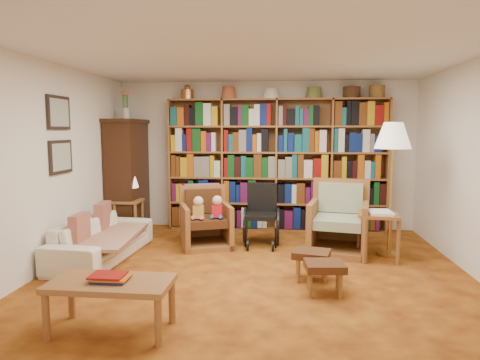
# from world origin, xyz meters

# --- Properties ---
(floor) EXTENTS (5.00, 5.00, 0.00)m
(floor) POSITION_xyz_m (0.00, 0.00, 0.00)
(floor) COLOR #B3651B
(floor) RESTS_ON ground
(ceiling) EXTENTS (5.00, 5.00, 0.00)m
(ceiling) POSITION_xyz_m (0.00, 0.00, 2.50)
(ceiling) COLOR silver
(ceiling) RESTS_ON wall_back
(wall_back) EXTENTS (5.00, 0.00, 5.00)m
(wall_back) POSITION_xyz_m (0.00, 2.50, 1.25)
(wall_back) COLOR white
(wall_back) RESTS_ON floor
(wall_front) EXTENTS (5.00, 0.00, 5.00)m
(wall_front) POSITION_xyz_m (0.00, -2.50, 1.25)
(wall_front) COLOR white
(wall_front) RESTS_ON floor
(wall_left) EXTENTS (0.00, 5.00, 5.00)m
(wall_left) POSITION_xyz_m (-2.50, 0.00, 1.25)
(wall_left) COLOR white
(wall_left) RESTS_ON floor
(bookshelf) EXTENTS (3.60, 0.30, 2.42)m
(bookshelf) POSITION_xyz_m (0.20, 2.33, 1.17)
(bookshelf) COLOR brown
(bookshelf) RESTS_ON floor
(curio_cabinet) EXTENTS (0.50, 0.95, 2.40)m
(curio_cabinet) POSITION_xyz_m (-2.25, 2.00, 0.95)
(curio_cabinet) COLOR #381B0F
(curio_cabinet) RESTS_ON floor
(framed_pictures) EXTENTS (0.03, 0.52, 0.97)m
(framed_pictures) POSITION_xyz_m (-2.48, 0.30, 1.62)
(framed_pictures) COLOR black
(framed_pictures) RESTS_ON wall_left
(sofa) EXTENTS (1.84, 0.82, 0.52)m
(sofa) POSITION_xyz_m (-2.05, 0.46, 0.26)
(sofa) COLOR silver
(sofa) RESTS_ON floor
(sofa_throw) EXTENTS (0.90, 1.54, 0.04)m
(sofa_throw) POSITION_xyz_m (-2.00, 0.46, 0.30)
(sofa_throw) COLOR beige
(sofa_throw) RESTS_ON sofa
(cushion_left) EXTENTS (0.17, 0.41, 0.40)m
(cushion_left) POSITION_xyz_m (-2.18, 0.81, 0.45)
(cushion_left) COLOR maroon
(cushion_left) RESTS_ON sofa
(cushion_right) EXTENTS (0.12, 0.37, 0.37)m
(cushion_right) POSITION_xyz_m (-2.18, 0.11, 0.45)
(cushion_right) COLOR maroon
(cushion_right) RESTS_ON sofa
(side_table_lamp) EXTENTS (0.41, 0.41, 0.57)m
(side_table_lamp) POSITION_xyz_m (-2.15, 1.72, 0.43)
(side_table_lamp) COLOR brown
(side_table_lamp) RESTS_ON floor
(table_lamp) EXTENTS (0.34, 0.34, 0.47)m
(table_lamp) POSITION_xyz_m (-2.15, 1.72, 0.89)
(table_lamp) COLOR #B98C3B
(table_lamp) RESTS_ON side_table_lamp
(armchair_leather) EXTENTS (0.92, 0.92, 0.88)m
(armchair_leather) POSITION_xyz_m (-0.79, 1.26, 0.36)
(armchair_leather) COLOR brown
(armchair_leather) RESTS_ON floor
(armchair_sage) EXTENTS (0.95, 0.97, 0.99)m
(armchair_sage) POSITION_xyz_m (1.08, 1.15, 0.38)
(armchair_sage) COLOR brown
(armchair_sage) RESTS_ON floor
(wheelchair) EXTENTS (0.52, 0.72, 0.90)m
(wheelchair) POSITION_xyz_m (0.00, 1.38, 0.41)
(wheelchair) COLOR black
(wheelchair) RESTS_ON floor
(floor_lamp) EXTENTS (0.47, 0.47, 1.79)m
(floor_lamp) POSITION_xyz_m (1.74, 0.97, 1.54)
(floor_lamp) COLOR #B98C3B
(floor_lamp) RESTS_ON floor
(side_table_papers) EXTENTS (0.55, 0.55, 0.64)m
(side_table_papers) POSITION_xyz_m (1.55, 0.78, 0.50)
(side_table_papers) COLOR brown
(side_table_papers) RESTS_ON floor
(footstool_a) EXTENTS (0.46, 0.42, 0.34)m
(footstool_a) POSITION_xyz_m (0.64, -0.09, 0.28)
(footstool_a) COLOR #502715
(footstool_a) RESTS_ON floor
(footstool_b) EXTENTS (0.43, 0.38, 0.34)m
(footstool_b) POSITION_xyz_m (0.74, -0.51, 0.28)
(footstool_b) COLOR #502715
(footstool_b) RESTS_ON floor
(coffee_table) EXTENTS (1.02, 0.52, 0.49)m
(coffee_table) POSITION_xyz_m (-1.11, -1.51, 0.38)
(coffee_table) COLOR brown
(coffee_table) RESTS_ON floor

